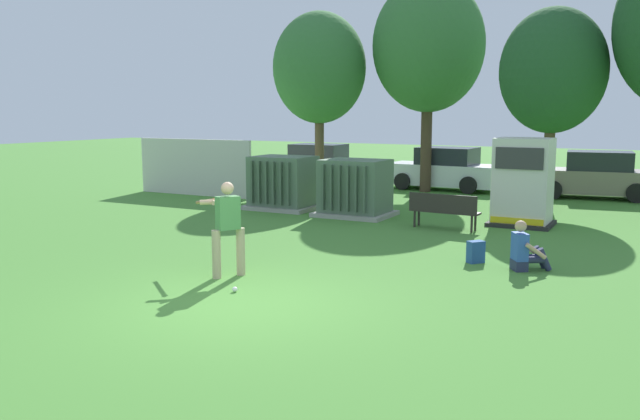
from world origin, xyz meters
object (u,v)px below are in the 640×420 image
Objects in this scene: batter at (227,224)px; seated_spectator at (525,251)px; parked_car_left_of_center at (444,170)px; sports_ball at (235,289)px; parked_car_leftmost at (316,165)px; transformer_west at (283,183)px; backpack at (475,252)px; generator_enclosure at (523,182)px; parked_car_right_of_center at (595,176)px; transformer_mid_west at (355,189)px; park_bench at (444,209)px.

batter is 1.81× the size of seated_spectator.
batter is 0.41× the size of parked_car_left_of_center.
parked_car_leftmost is (-6.88, 15.66, 0.71)m from sports_ball.
transformer_west is 4.77× the size of backpack.
parked_car_leftmost is (-9.85, 11.62, 0.54)m from backpack.
batter reaches higher than parked_car_left_of_center.
sports_ball is 0.09× the size of seated_spectator.
generator_enclosure reaches higher than batter.
parked_car_right_of_center is at bearing 80.85° from generator_enclosure.
batter reaches higher than seated_spectator.
parked_car_leftmost is at bearing -179.29° from parked_car_right_of_center.
transformer_mid_west is at bearing 101.32° from sports_ball.
batter is at bearing 131.71° from sports_ball.
parked_car_leftmost is at bearing 132.56° from seated_spectator.
generator_enclosure is at bearing 3.20° from transformer_west.
park_bench reaches higher than sports_ball.
parked_car_right_of_center is (4.75, 14.95, -0.22)m from batter.
parked_car_left_of_center is at bearing 92.39° from batter.
backpack is (1.71, -3.33, -0.32)m from park_bench.
parked_car_leftmost is (-9.78, 6.71, -0.38)m from generator_enclosure.
transformer_mid_west is 3.09m from park_bench.
batter reaches higher than transformer_mid_west.
generator_enclosure reaches higher than transformer_mid_west.
generator_enclosure is (4.56, 0.63, 0.35)m from transformer_mid_west.
backpack is at bearing -94.98° from parked_car_right_of_center.
transformer_west is at bearing 147.90° from backpack.
transformer_mid_west is 4.62m from generator_enclosure.
transformer_mid_west and parked_car_right_of_center have the same top height.
transformer_west is 7.59m from parked_car_leftmost.
parked_car_left_of_center is at bearing 107.45° from park_bench.
backpack is at bearing -62.83° from park_bench.
parked_car_right_of_center reaches higher than seated_spectator.
parked_car_right_of_center is (10.88, 0.14, 0.00)m from parked_car_leftmost.
batter is 19.33× the size of sports_ball.
batter is at bearing -114.21° from generator_enclosure.
parked_car_left_of_center is (-1.37, 15.76, 0.71)m from sports_ball.
batter is at bearing -107.12° from park_bench.
backpack is at bearing -42.69° from transformer_mid_west.
park_bench is 8.80m from parked_car_left_of_center.
backpack is at bearing -89.08° from generator_enclosure.
park_bench is 4.45m from seated_spectator.
parked_car_right_of_center reaches higher than sports_ball.
batter is 3.95× the size of backpack.
parked_car_right_of_center is at bearing 72.39° from batter.
generator_enclosure is 8.05m from parked_car_left_of_center.
generator_enclosure is 0.54× the size of parked_car_leftmost.
transformer_west reaches higher than seated_spectator.
transformer_west is 8.45m from batter.
generator_enclosure reaches higher than seated_spectator.
generator_enclosure reaches higher than parked_car_left_of_center.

